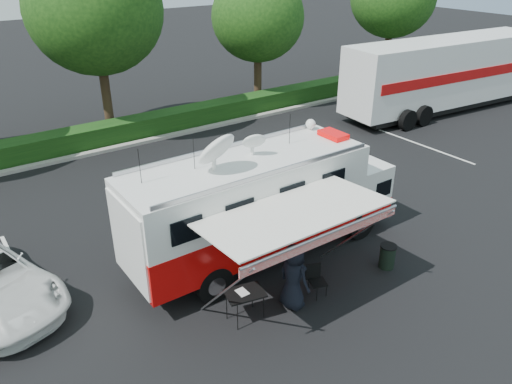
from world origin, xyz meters
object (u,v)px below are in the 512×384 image
Objects in this scene: folding_table at (245,294)px; trash_bin at (387,256)px; semi_trailer at (445,74)px; command_truck at (264,202)px.

folding_table is 4.74m from trash_bin.
semi_trailer reaches higher than trash_bin.
semi_trailer is (16.93, 6.06, 0.31)m from command_truck.
folding_table is at bearing -134.98° from command_truck.
trash_bin is at bearing -148.68° from semi_trailer.
trash_bin is (4.69, -0.56, -0.40)m from folding_table.
folding_table reaches higher than trash_bin.
folding_table is 0.08× the size of semi_trailer.
command_truck is 17.98m from semi_trailer.
semi_trailer is at bearing 31.32° from trash_bin.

